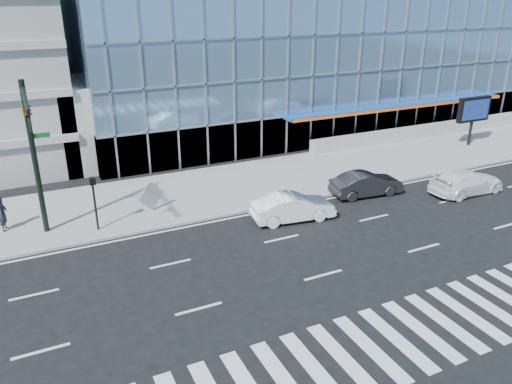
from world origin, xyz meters
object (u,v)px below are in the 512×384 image
Objects in this scene: white_suv at (466,182)px; tilted_panel at (151,196)px; traffic_signal at (29,127)px; ped_signal_post at (94,195)px; dark_sedan at (366,184)px; pedestrian at (2,213)px; marquee_sign at (474,110)px; white_sedan at (293,207)px.

white_suv is 19.73m from tilted_panel.
ped_signal_post is (2.50, 0.37, -4.02)m from traffic_signal.
pedestrian is at bearing 84.77° from dark_sedan.
marquee_sign is (33.00, 3.42, -3.10)m from traffic_signal.
white_suv is at bearing -90.69° from pedestrian.
white_sedan is at bearing -96.74° from pedestrian.
white_suv is 2.68× the size of pedestrian.
tilted_panel is (-6.90, 4.39, 0.29)m from white_sedan.
tilted_panel is (-18.90, 5.64, 0.31)m from white_suv.
tilted_panel reaches higher than white_suv.
marquee_sign is at bearing 5.92° from traffic_signal.
traffic_signal is 6.15× the size of tilted_panel.
marquee_sign is 35.05m from pedestrian.
dark_sedan is at bearing -4.80° from traffic_signal.
pedestrian reaches higher than tilted_panel.
marquee_sign is at bearing 5.71° from ped_signal_post.
marquee_sign is 2.05× the size of pedestrian.
traffic_signal is 2.67× the size of ped_signal_post.
tilted_panel is (7.76, -0.90, -0.06)m from pedestrian.
dark_sedan is at bearing 67.73° from white_suv.
ped_signal_post is at bearing 89.12° from dark_sedan.
marquee_sign is 11.40m from white_suv.
ped_signal_post is at bearing 177.86° from tilted_panel.
ped_signal_post is 0.57× the size of white_suv.
traffic_signal reaches higher than dark_sedan.
pedestrian is (-20.66, 4.09, 0.37)m from dark_sedan.
white_sedan is at bearing 107.28° from dark_sedan.
dark_sedan is 21.07m from pedestrian.
marquee_sign is at bearing -75.42° from pedestrian.
ped_signal_post is at bearing -174.29° from marquee_sign.
white_sedan is 8.18m from tilted_panel.
dark_sedan is at bearing -6.85° from ped_signal_post.
ped_signal_post is 3.66m from tilted_panel.
pedestrian is at bearing 76.17° from white_suv.
white_suv is (24.67, -4.02, -5.41)m from traffic_signal.
white_sedan is (-12.00, 1.25, 0.02)m from white_suv.
traffic_signal is at bearing -171.48° from ped_signal_post.
marquee_sign reaches higher than dark_sedan.
pedestrian is (-4.49, 2.15, -1.02)m from ped_signal_post.
ped_signal_post reaches higher than white_sedan.
traffic_signal is 25.58m from white_suv.
ped_signal_post is at bearing -102.48° from pedestrian.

